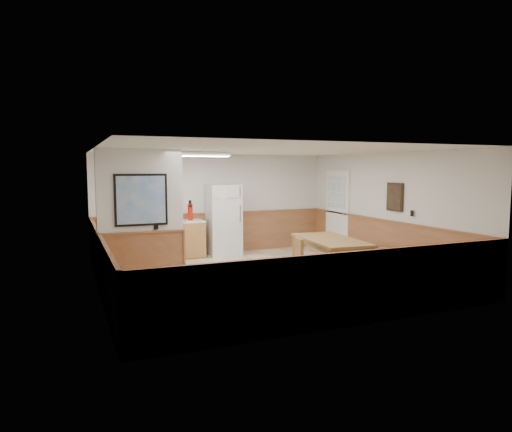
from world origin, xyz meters
name	(u,v)px	position (x,y,z in m)	size (l,w,h in m)	color
ground	(261,278)	(0.00, 0.00, 0.00)	(6.00, 6.00, 0.00)	beige
ceiling	(261,150)	(0.00, 0.00, 2.50)	(6.00, 6.00, 0.02)	white
back_wall	(214,204)	(0.00, 3.00, 1.25)	(6.00, 0.02, 2.50)	silver
right_wall	(386,210)	(3.00, 0.00, 1.25)	(0.02, 6.00, 2.50)	silver
left_wall	(97,222)	(-3.00, 0.00, 1.25)	(0.02, 6.00, 2.50)	silver
wainscot_back	(215,233)	(0.00, 2.98, 0.50)	(6.00, 0.04, 1.00)	#AA6644
wainscot_right	(385,244)	(2.98, 0.00, 0.50)	(0.04, 6.00, 1.00)	#AA6644
wainscot_left	(100,266)	(-2.98, 0.00, 0.50)	(0.04, 6.00, 1.00)	#AA6644
partition_wall	(141,220)	(-2.25, 0.19, 1.23)	(1.50, 0.20, 2.50)	silver
kitchen_counter	(170,239)	(-1.21, 2.68, 0.46)	(2.20, 0.61, 1.00)	#B3853F
exterior_door	(337,211)	(2.96, 1.90, 1.05)	(0.07, 1.02, 2.15)	white
kitchen_window	(129,194)	(-2.10, 2.98, 1.55)	(0.80, 0.04, 1.00)	white
wall_painting	(395,197)	(2.97, -0.30, 1.55)	(0.04, 0.50, 0.60)	#301F13
fluorescent_fixture	(201,154)	(-0.80, 1.30, 2.45)	(1.20, 0.30, 0.09)	white
refrigerator	(223,220)	(0.13, 2.63, 0.88)	(0.78, 0.72, 1.76)	silver
dining_table	(331,243)	(1.39, -0.32, 0.66)	(1.14, 2.00, 0.75)	olive
dining_bench	(385,255)	(2.70, -0.37, 0.34)	(0.36, 1.47, 0.45)	olive
dining_chair	(304,256)	(0.65, -0.56, 0.49)	(0.68, 0.53, 0.85)	olive
fire_extinguisher	(190,211)	(-0.71, 2.68, 1.11)	(0.13, 0.13, 0.49)	#A81409
soap_bottle	(122,218)	(-2.31, 2.71, 1.01)	(0.07, 0.07, 0.22)	#18842A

